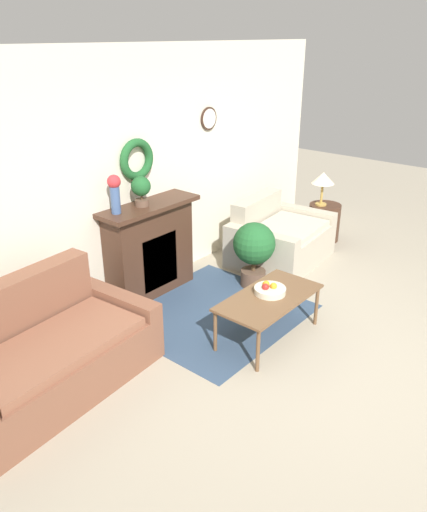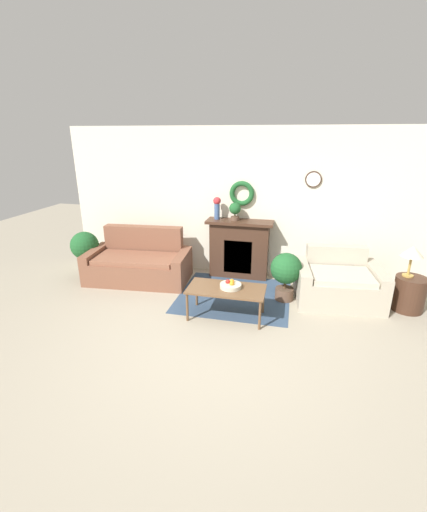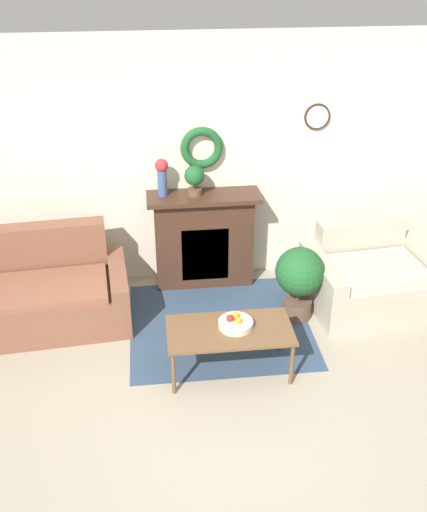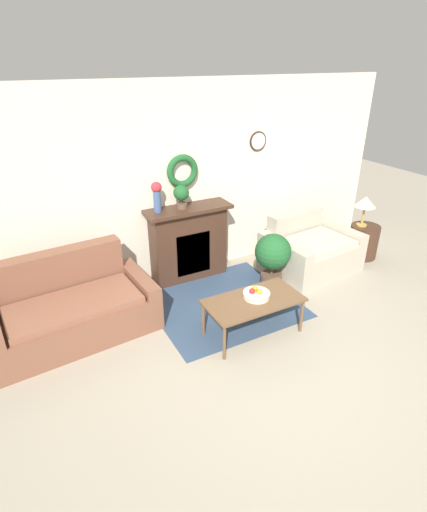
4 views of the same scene
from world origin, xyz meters
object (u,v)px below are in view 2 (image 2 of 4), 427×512
object	(u,v)px
loveseat_right	(338,283)
potted_plant_floor_by_couch	(85,247)
fruit_bowl	(231,285)
table_lamp	(412,252)
potted_plant_floor_by_loveseat	(286,272)
vase_on_mantel_left	(217,206)
potted_plant_on_mantel	(235,210)
couch_left	(139,263)
side_table_by_loveseat	(409,294)
coffee_table	(226,291)
fireplace	(239,248)

from	to	relation	value
loveseat_right	potted_plant_floor_by_couch	bearing A→B (deg)	173.34
loveseat_right	fruit_bowl	xyz separation A→B (m)	(-1.59, -0.92, 0.20)
table_lamp	potted_plant_floor_by_loveseat	xyz separation A→B (m)	(-1.79, -0.12, -0.42)
vase_on_mantel_left	potted_plant_on_mantel	bearing A→B (deg)	-3.40
couch_left	side_table_by_loveseat	distance (m)	4.50
side_table_by_loveseat	potted_plant_floor_by_couch	bearing A→B (deg)	177.89
table_lamp	potted_plant_floor_by_loveseat	world-z (taller)	table_lamp
loveseat_right	potted_plant_floor_by_couch	world-z (taller)	potted_plant_floor_by_couch
potted_plant_floor_by_couch	side_table_by_loveseat	bearing A→B (deg)	-2.11
coffee_table	side_table_by_loveseat	distance (m)	2.80
vase_on_mantel_left	potted_plant_floor_by_loveseat	bearing A→B (deg)	-31.96
vase_on_mantel_left	table_lamp	bearing A→B (deg)	-12.66
potted_plant_on_mantel	fireplace	bearing A→B (deg)	8.89
fruit_bowl	loveseat_right	bearing A→B (deg)	30.07
fruit_bowl	potted_plant_floor_by_couch	xyz separation A→B (m)	(-3.02, 1.02, 0.02)
coffee_table	table_lamp	xyz separation A→B (m)	(2.61, 0.89, 0.49)
coffee_table	vase_on_mantel_left	world-z (taller)	vase_on_mantel_left
fireplace	side_table_by_loveseat	bearing A→B (deg)	-15.09
potted_plant_on_mantel	potted_plant_floor_by_loveseat	distance (m)	1.49
fruit_bowl	potted_plant_floor_by_loveseat	bearing A→B (deg)	44.10
table_lamp	vase_on_mantel_left	size ratio (longest dim) A/B	1.17
couch_left	table_lamp	size ratio (longest dim) A/B	3.98
side_table_by_loveseat	potted_plant_on_mantel	size ratio (longest dim) A/B	1.65
potted_plant_on_mantel	vase_on_mantel_left	bearing A→B (deg)	176.60
loveseat_right	couch_left	bearing A→B (deg)	173.66
couch_left	coffee_table	distance (m)	2.10
vase_on_mantel_left	potted_plant_floor_by_couch	xyz separation A→B (m)	(-2.46, -0.54, -0.80)
loveseat_right	side_table_by_loveseat	xyz separation A→B (m)	(1.03, -0.11, -0.03)
fireplace	potted_plant_on_mantel	xyz separation A→B (m)	(-0.09, -0.01, 0.73)
couch_left	potted_plant_floor_by_loveseat	xyz separation A→B (m)	(2.65, -0.24, 0.18)
fruit_bowl	table_lamp	bearing A→B (deg)	18.58
side_table_by_loveseat	fruit_bowl	bearing A→B (deg)	-162.70
vase_on_mantel_left	fruit_bowl	bearing A→B (deg)	-70.36
loveseat_right	vase_on_mantel_left	size ratio (longest dim) A/B	3.41
coffee_table	potted_plant_floor_by_couch	size ratio (longest dim) A/B	1.36
fireplace	side_table_by_loveseat	world-z (taller)	fireplace
fruit_bowl	potted_plant_on_mantel	xyz separation A→B (m)	(-0.22, 1.54, 0.78)
table_lamp	vase_on_mantel_left	xyz separation A→B (m)	(-3.11, 0.70, 0.41)
potted_plant_on_mantel	potted_plant_floor_by_couch	world-z (taller)	potted_plant_on_mantel
fireplace	coffee_table	bearing A→B (deg)	-87.42
potted_plant_floor_by_loveseat	vase_on_mantel_left	bearing A→B (deg)	148.04
fireplace	fruit_bowl	distance (m)	1.56
loveseat_right	potted_plant_floor_by_loveseat	distance (m)	0.87
coffee_table	vase_on_mantel_left	distance (m)	1.90
couch_left	coffee_table	world-z (taller)	couch_left
side_table_by_loveseat	fireplace	bearing A→B (deg)	164.91
table_lamp	potted_plant_floor_by_couch	world-z (taller)	table_lamp
vase_on_mantel_left	potted_plant_on_mantel	distance (m)	0.34
side_table_by_loveseat	potted_plant_floor_by_couch	xyz separation A→B (m)	(-5.63, 0.21, 0.25)
side_table_by_loveseat	potted_plant_on_mantel	bearing A→B (deg)	165.65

